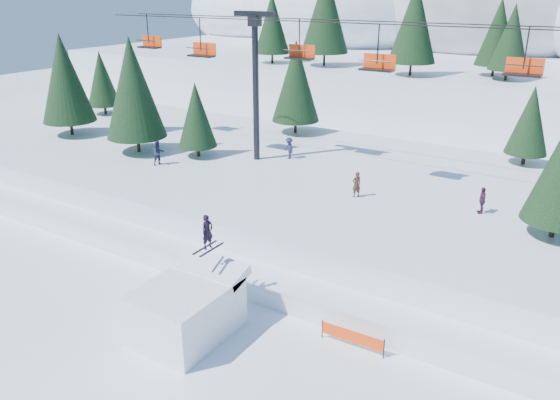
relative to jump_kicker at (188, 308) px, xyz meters
The scene contains 10 objects.
ground 2.43m from the jump_kicker, 47.06° to the right, with size 160.00×160.00×0.00m, color white.
mid_shelf 16.55m from the jump_kicker, 85.11° to the left, with size 70.00×22.00×2.50m, color white.
berm 6.68m from the jump_kicker, 77.74° to the left, with size 70.00×6.00×1.10m, color white.
mountain_ridge 72.41m from the jump_kicker, 92.94° to the left, with size 119.00×60.00×26.46m.
jump_kicker is the anchor object (origin of this frame).
chairlift 18.51m from the jump_kicker, 82.72° to the left, with size 46.17×3.21×10.28m.
conifer_stand 18.33m from the jump_kicker, 87.44° to the left, with size 63.16×16.57×8.56m.
distant_skiers 15.36m from the jump_kicker, 107.71° to the left, with size 22.24×7.19×1.76m.
banner_near 7.17m from the jump_kicker, 23.26° to the left, with size 2.86×0.14×0.90m.
banner_far 11.26m from the jump_kicker, 21.74° to the left, with size 2.83×0.47×0.90m.
Camera 1 is at (12.78, -13.58, 14.20)m, focal length 35.00 mm.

